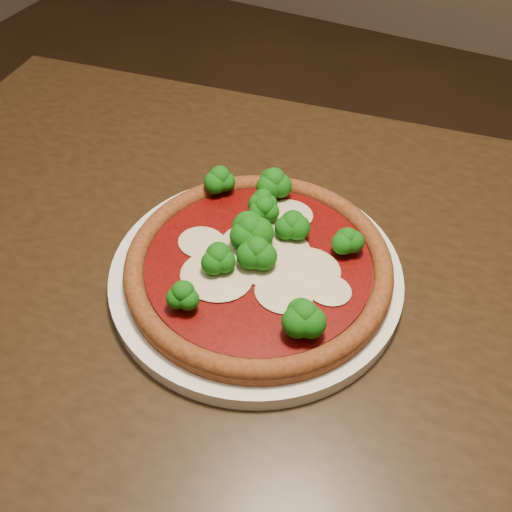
% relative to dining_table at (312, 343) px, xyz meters
% --- Properties ---
extents(floor, '(4.00, 4.00, 0.00)m').
position_rel_dining_table_xyz_m(floor, '(-0.23, 0.23, -0.65)').
color(floor, black).
rests_on(floor, ground).
extents(dining_table, '(1.32, 0.91, 0.75)m').
position_rel_dining_table_xyz_m(dining_table, '(0.00, 0.00, 0.00)').
color(dining_table, black).
rests_on(dining_table, floor).
extents(plate, '(0.33, 0.33, 0.02)m').
position_rel_dining_table_xyz_m(plate, '(-0.07, -0.02, 0.11)').
color(plate, silver).
rests_on(plate, dining_table).
extents(pizza, '(0.30, 0.30, 0.06)m').
position_rel_dining_table_xyz_m(pizza, '(-0.07, -0.01, 0.14)').
color(pizza, brown).
rests_on(pizza, plate).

